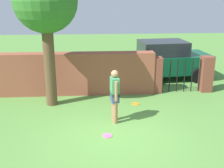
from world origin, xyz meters
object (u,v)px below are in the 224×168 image
(tree, at_px, (45,4))
(frisbee_pink, at_px, (107,136))
(car, at_px, (162,60))
(person, at_px, (115,94))
(frisbee_orange, at_px, (136,104))

(tree, xyz_separation_m, frisbee_pink, (1.82, -2.46, -3.40))
(tree, bearing_deg, car, 32.01)
(car, bearing_deg, frisbee_pink, 56.74)
(person, height_order, frisbee_orange, person)
(car, bearing_deg, person, 54.73)
(person, height_order, frisbee_pink, person)
(person, relative_size, frisbee_orange, 6.00)
(tree, xyz_separation_m, car, (4.54, 2.84, -2.55))
(tree, relative_size, frisbee_pink, 16.79)
(person, relative_size, car, 0.37)
(frisbee_pink, bearing_deg, car, 62.79)
(person, distance_m, frisbee_orange, 1.84)
(tree, distance_m, person, 3.62)
(frisbee_pink, bearing_deg, frisbee_orange, 63.88)
(frisbee_orange, bearing_deg, person, -121.77)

